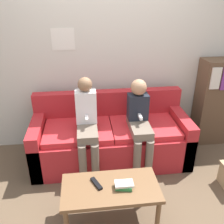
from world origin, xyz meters
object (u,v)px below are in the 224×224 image
couch (111,138)px  coffee_table (111,191)px  person_left (87,123)px  bookshelf (215,102)px  tv_remote (96,184)px  person_right (140,121)px

couch → coffee_table: size_ratio=2.19×
person_left → bookshelf: 1.85m
person_left → coffee_table: bearing=-77.7°
tv_remote → couch: bearing=51.2°
couch → bookshelf: bookshelf is taller
tv_remote → person_left: bearing=69.4°
couch → tv_remote: couch is taller
tv_remote → person_right: bearing=29.4°
person_right → tv_remote: (-0.56, -0.77, -0.20)m
person_right → tv_remote: size_ratio=6.40×
coffee_table → couch: bearing=83.3°
person_left → person_right: (0.62, -0.00, -0.01)m
person_left → person_right: 0.62m
bookshelf → couch: bearing=-169.3°
coffee_table → person_left: bearing=102.3°
couch → bookshelf: 1.55m
couch → person_right: size_ratio=1.77×
person_left → bookshelf: (1.79, 0.47, -0.04)m
couch → tv_remote: bearing=-104.2°
coffee_table → person_left: 0.88m
coffee_table → bookshelf: size_ratio=0.73×
coffee_table → bookshelf: bearing=38.6°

